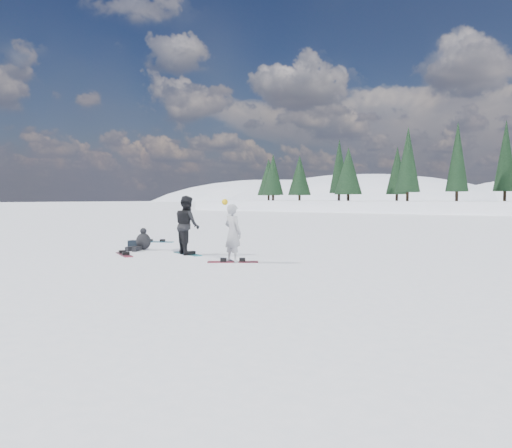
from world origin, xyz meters
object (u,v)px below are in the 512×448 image
(snowboarder_woman, at_px, (233,233))
(gear_bag, at_px, (135,244))
(seated_rider, at_px, (142,242))
(snowboard_loose_b, at_px, (124,255))
(snowboarder_man, at_px, (187,225))
(snowboard_loose_c, at_px, (156,242))

(snowboarder_woman, relative_size, gear_bag, 4.18)
(seated_rider, height_order, snowboard_loose_b, seated_rider)
(gear_bag, relative_size, snowboard_loose_b, 0.30)
(gear_bag, height_order, snowboard_loose_b, gear_bag)
(seated_rider, xyz_separation_m, snowboard_loose_b, (0.71, -1.44, -0.30))
(snowboarder_woman, height_order, snowboard_loose_b, snowboarder_woman)
(snowboarder_woman, distance_m, snowboarder_man, 2.70)
(snowboarder_woman, bearing_deg, snowboarder_man, -7.58)
(snowboarder_man, bearing_deg, gear_bag, 21.96)
(snowboarder_woman, distance_m, snowboard_loose_b, 4.28)
(snowboarder_man, relative_size, seated_rider, 1.94)
(snowboarder_woman, distance_m, gear_bag, 5.72)
(snowboarder_woman, relative_size, snowboard_loose_b, 1.26)
(snowboarder_woman, xyz_separation_m, snowboard_loose_b, (-4.15, -0.60, -0.86))
(seated_rider, distance_m, snowboard_loose_c, 3.27)
(snowboard_loose_c, bearing_deg, snowboarder_man, -58.49)
(snowboarder_woman, xyz_separation_m, gear_bag, (-5.57, 1.10, -0.73))
(gear_bag, bearing_deg, snowboarder_man, -5.71)
(snowboard_loose_c, bearing_deg, snowboarder_woman, -53.49)
(snowboard_loose_c, relative_size, snowboard_loose_b, 1.00)
(snowboard_loose_b, bearing_deg, snowboard_loose_c, 152.42)
(snowboarder_man, bearing_deg, seated_rider, 26.51)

